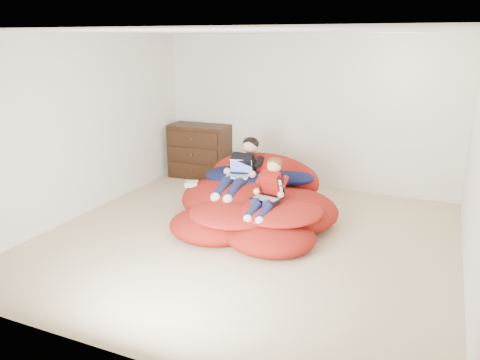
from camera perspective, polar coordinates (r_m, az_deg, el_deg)
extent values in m
cube|color=#C1AF8A|center=(6.02, 0.82, -8.23)|extent=(5.10, 5.10, 0.25)
cube|color=silver|center=(7.91, 8.02, 8.15)|extent=(5.10, 0.02, 2.50)
cube|color=silver|center=(3.49, -15.36, -3.52)|extent=(5.10, 0.02, 2.50)
cube|color=silver|center=(6.93, -18.75, 6.19)|extent=(0.02, 5.10, 2.50)
cube|color=silver|center=(5.45, 0.94, 17.73)|extent=(5.10, 5.10, 0.02)
cube|color=black|center=(8.49, -4.90, 3.54)|extent=(1.08, 0.57, 0.95)
cube|color=black|center=(8.33, -5.75, 1.21)|extent=(0.95, 0.06, 0.23)
cylinder|color=#4C3F26|center=(8.31, -5.82, 1.18)|extent=(0.03, 0.06, 0.03)
cube|color=black|center=(8.26, -5.81, 3.13)|extent=(0.95, 0.06, 0.23)
cylinder|color=#4C3F26|center=(8.24, -5.88, 3.10)|extent=(0.03, 0.06, 0.03)
cube|color=black|center=(8.19, -5.87, 5.07)|extent=(0.95, 0.06, 0.23)
cylinder|color=#4C3F26|center=(8.18, -5.94, 5.05)|extent=(0.03, 0.06, 0.03)
ellipsoid|color=#A41A12|center=(6.70, -0.10, -2.38)|extent=(1.68, 1.51, 0.60)
ellipsoid|color=#A41A12|center=(6.37, 5.51, -3.68)|extent=(1.44, 1.40, 0.52)
ellipsoid|color=#A41A12|center=(6.11, 0.54, -4.70)|extent=(1.43, 1.14, 0.46)
ellipsoid|color=#A41A12|center=(6.01, -3.31, -5.52)|extent=(1.14, 1.04, 0.38)
ellipsoid|color=#A41A12|center=(5.72, 3.73, -6.87)|extent=(1.12, 1.02, 0.37)
ellipsoid|color=#A41A12|center=(7.10, 2.93, 0.26)|extent=(1.73, 0.76, 0.76)
ellipsoid|color=#11163F|center=(6.88, -0.03, 0.44)|extent=(1.04, 0.85, 0.27)
ellipsoid|color=#11163F|center=(6.79, 5.36, 0.47)|extent=(0.89, 0.63, 0.21)
ellipsoid|color=#B32119|center=(5.96, 4.70, -3.69)|extent=(1.14, 1.14, 0.21)
ellipsoid|color=#B32119|center=(5.94, -1.05, -4.12)|extent=(1.12, 1.01, 0.20)
ellipsoid|color=beige|center=(7.32, 1.21, 2.57)|extent=(0.40, 0.25, 0.25)
cube|color=black|center=(6.78, 0.71, 1.71)|extent=(0.32, 0.44, 0.45)
sphere|color=tan|center=(6.86, 1.23, 4.13)|extent=(0.22, 0.22, 0.22)
ellipsoid|color=black|center=(6.88, 1.32, 4.48)|extent=(0.25, 0.23, 0.19)
cylinder|color=#141B3E|center=(6.58, -1.11, -0.09)|extent=(0.15, 0.36, 0.20)
cylinder|color=#141B3E|center=(6.31, -2.31, -1.13)|extent=(0.13, 0.35, 0.23)
sphere|color=white|center=(6.18, -3.03, -2.13)|extent=(0.13, 0.13, 0.13)
cylinder|color=#141B3E|center=(6.51, 0.34, -0.28)|extent=(0.15, 0.36, 0.20)
cylinder|color=#141B3E|center=(6.24, -0.81, -1.33)|extent=(0.13, 0.35, 0.23)
sphere|color=white|center=(6.11, -1.51, -2.36)|extent=(0.13, 0.13, 0.13)
cube|color=#A0160E|center=(6.03, 3.92, -0.78)|extent=(0.30, 0.30, 0.41)
sphere|color=tan|center=(6.02, 4.19, 1.73)|extent=(0.18, 0.18, 0.18)
ellipsoid|color=#523116|center=(6.04, 4.27, 2.07)|extent=(0.21, 0.19, 0.16)
cylinder|color=#141B3E|center=(5.92, 2.51, -2.71)|extent=(0.17, 0.32, 0.17)
cylinder|color=#141B3E|center=(5.70, 1.54, -3.78)|extent=(0.15, 0.30, 0.19)
sphere|color=white|center=(5.58, 0.93, -4.79)|extent=(0.11, 0.11, 0.11)
cylinder|color=#141B3E|center=(5.87, 3.89, -2.91)|extent=(0.17, 0.32, 0.17)
cylinder|color=#141B3E|center=(5.65, 2.97, -3.99)|extent=(0.15, 0.30, 0.19)
sphere|color=white|center=(5.53, 2.39, -5.02)|extent=(0.11, 0.11, 0.11)
cube|color=silver|center=(6.53, -0.34, 0.42)|extent=(0.35, 0.28, 0.01)
cube|color=gray|center=(6.52, -0.38, 0.48)|extent=(0.28, 0.17, 0.00)
cube|color=silver|center=(6.63, 0.15, 1.67)|extent=(0.32, 0.14, 0.21)
cube|color=blue|center=(6.62, 0.12, 1.67)|extent=(0.28, 0.11, 0.17)
cube|color=black|center=(5.89, 3.25, -2.25)|extent=(0.40, 0.32, 0.01)
cube|color=gray|center=(5.87, 3.21, -2.20)|extent=(0.33, 0.19, 0.00)
cube|color=black|center=(6.00, 3.83, -0.61)|extent=(0.37, 0.16, 0.24)
cube|color=teal|center=(5.99, 3.81, -0.61)|extent=(0.33, 0.13, 0.20)
cube|color=silver|center=(6.77, -5.92, -0.46)|extent=(0.23, 0.23, 0.07)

